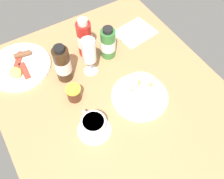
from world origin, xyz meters
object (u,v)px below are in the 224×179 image
sauce_bottle_red (85,39)px  cutlery_setting (134,32)px  jam_jar (74,93)px  coffee_cup (94,126)px  breakfast_plate (19,66)px  sauce_bottle_green (108,43)px  porridge_bowl (140,92)px  wine_glass (89,52)px  sauce_bottle_brown (63,64)px

sauce_bottle_red → cutlery_setting: bearing=-91.2°
jam_jar → coffee_cup: bearing=179.5°
breakfast_plate → coffee_cup: bearing=-162.5°
jam_jar → sauce_bottle_green: size_ratio=0.41×
porridge_bowl → wine_glass: bearing=25.1°
wine_glass → sauce_bottle_red: (10.03, -3.08, -2.95)cm
porridge_bowl → sauce_bottle_green: (25.05, -0.95, 3.20)cm
wine_glass → jam_jar: size_ratio=2.79×
porridge_bowl → cutlery_setting: size_ratio=1.15×
porridge_bowl → wine_glass: 24.32cm
porridge_bowl → sauce_bottle_red: sauce_bottle_red is taller
sauce_bottle_red → porridge_bowl: bearing=-167.7°
wine_glass → sauce_bottle_red: bearing=-17.1°
porridge_bowl → breakfast_plate: bearing=42.5°
breakfast_plate → sauce_bottle_red: bearing=-103.6°
jam_jar → porridge_bowl: bearing=-120.1°
cutlery_setting → wine_glass: (-9.51, 28.03, 11.00)cm
porridge_bowl → wine_glass: wine_glass is taller
wine_glass → breakfast_plate: wine_glass is taller
sauce_bottle_brown → sauce_bottle_red: 15.27cm
sauce_bottle_green → cutlery_setting: bearing=-72.7°
cutlery_setting → sauce_bottle_red: (0.52, 24.95, 8.05)cm
coffee_cup → breakfast_plate: size_ratio=0.51×
jam_jar → breakfast_plate: (25.24, 13.06, -2.22)cm
sauce_bottle_brown → breakfast_plate: sauce_bottle_brown is taller
sauce_bottle_brown → breakfast_plate: (14.15, 14.39, -6.98)cm
wine_glass → breakfast_plate: 31.53cm
coffee_cup → sauce_bottle_brown: bearing=-3.1°
porridge_bowl → sauce_bottle_brown: (23.49, 20.05, 4.27)cm
porridge_bowl → sauce_bottle_brown: size_ratio=1.27×
porridge_bowl → coffee_cup: bearing=98.9°
coffee_cup → sauce_bottle_green: bearing=-38.3°
porridge_bowl → wine_glass: size_ratio=1.27×
wine_glass → jam_jar: (-8.50, 11.57, -8.14)cm
sauce_bottle_green → sauce_bottle_red: bearing=52.5°
coffee_cup → sauce_bottle_green: size_ratio=0.88×
sauce_bottle_brown → porridge_bowl: bearing=-139.5°
coffee_cup → cutlery_setting: bearing=-49.6°
cutlery_setting → breakfast_plate: breakfast_plate is taller
sauce_bottle_green → breakfast_plate: size_ratio=0.58×
porridge_bowl → sauce_bottle_brown: bearing=40.5°
sauce_bottle_red → wine_glass: bearing=162.9°
jam_jar → breakfast_plate: bearing=27.4°
wine_glass → sauce_bottle_brown: (2.58, 10.24, -3.37)cm
coffee_cup → wine_glass: bearing=-25.7°
porridge_bowl → sauce_bottle_brown: 31.18cm
wine_glass → coffee_cup: bearing=154.3°
coffee_cup → breakfast_plate: (41.00, 12.93, -2.52)cm
coffee_cup → sauce_bottle_green: sauce_bottle_green is taller
sauce_bottle_brown → sauce_bottle_green: sauce_bottle_brown is taller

